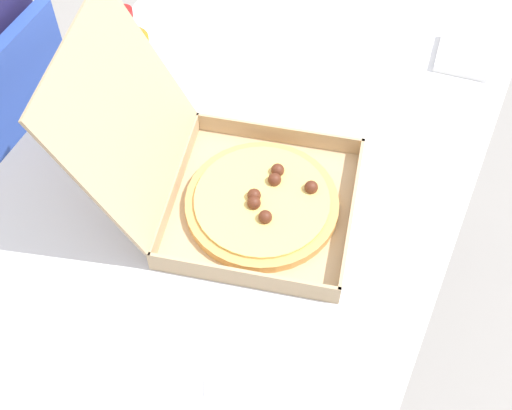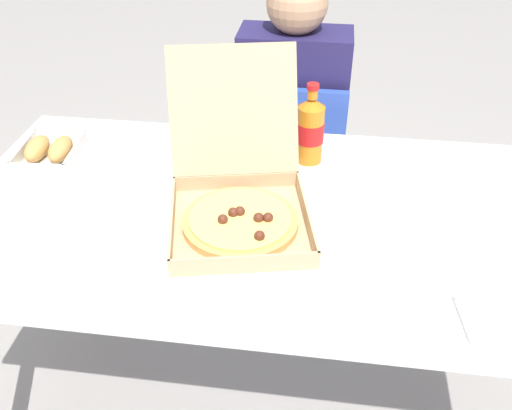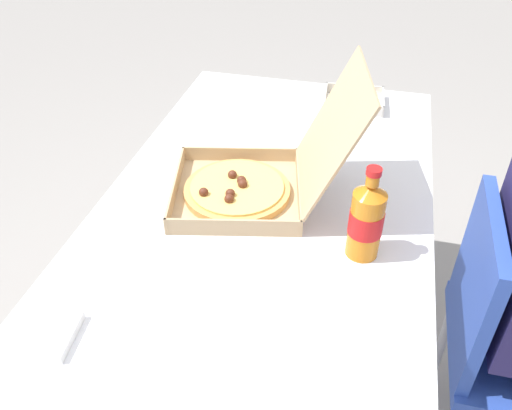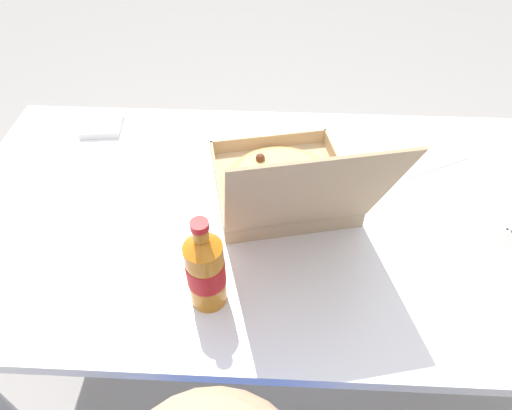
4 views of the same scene
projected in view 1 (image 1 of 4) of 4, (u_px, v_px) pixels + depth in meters
ground_plane at (239, 349)px, 1.88m from camera, size 10.00×10.00×0.00m
dining_table at (232, 205)px, 1.34m from camera, size 1.49×0.81×0.75m
pizza_box_open at (238, 189)px, 1.20m from camera, size 0.41×0.51×0.33m
cola_bottle at (134, 66)px, 1.31m from camera, size 0.07×0.07×0.22m
napkin_pile at (464, 56)px, 1.45m from camera, size 0.12×0.12×0.02m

